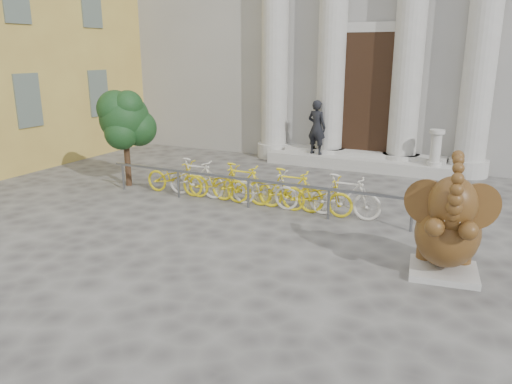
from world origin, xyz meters
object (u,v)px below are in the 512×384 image
at_px(bike_rack, 252,185).
at_px(tree, 125,120).
at_px(elephant_statue, 448,231).
at_px(pedestrian, 317,127).

distance_m(bike_rack, tree, 4.13).
xyz_separation_m(elephant_statue, bike_rack, (-4.66, 2.19, -0.29)).
relative_size(elephant_statue, pedestrian, 1.24).
relative_size(bike_rack, pedestrian, 4.52).
xyz_separation_m(elephant_statue, tree, (-8.56, 2.31, 1.05)).
bearing_deg(elephant_statue, pedestrian, 116.06).
relative_size(elephant_statue, tree, 0.83).
bearing_deg(tree, elephant_statue, -15.13).
relative_size(elephant_statue, bike_rack, 0.27).
height_order(elephant_statue, pedestrian, elephant_statue).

